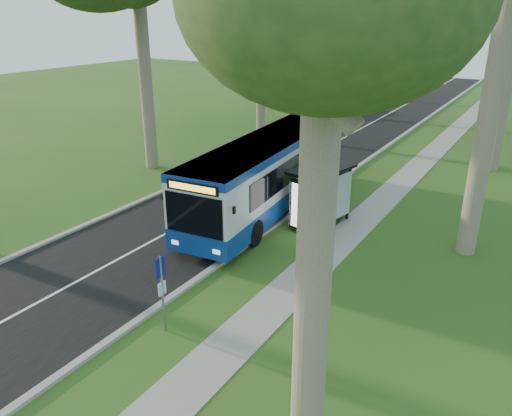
{
  "coord_description": "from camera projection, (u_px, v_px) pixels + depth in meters",
  "views": [
    {
      "loc": [
        9.64,
        -13.07,
        8.8
      ],
      "look_at": [
        0.28,
        2.22,
        1.6
      ],
      "focal_mm": 35.0,
      "sensor_mm": 36.0,
      "label": 1
    }
  ],
  "objects": [
    {
      "name": "ground",
      "position": [
        218.0,
        266.0,
        18.29
      ],
      "size": [
        120.0,
        120.0,
        0.0
      ],
      "primitive_type": "plane",
      "color": "#2C5019",
      "rests_on": "ground"
    },
    {
      "name": "road",
      "position": [
        271.0,
        177.0,
        27.9
      ],
      "size": [
        7.0,
        100.0,
        0.02
      ],
      "primitive_type": "cube",
      "color": "black",
      "rests_on": "ground"
    },
    {
      "name": "kerb_east",
      "position": [
        329.0,
        187.0,
        26.18
      ],
      "size": [
        0.25,
        100.0,
        0.12
      ],
      "primitive_type": "cube",
      "color": "#9E9B93",
      "rests_on": "ground"
    },
    {
      "name": "kerb_west",
      "position": [
        220.0,
        167.0,
        29.58
      ],
      "size": [
        0.25,
        100.0,
        0.12
      ],
      "primitive_type": "cube",
      "color": "#9E9B93",
      "rests_on": "ground"
    },
    {
      "name": "centre_line",
      "position": [
        271.0,
        177.0,
        27.89
      ],
      "size": [
        0.12,
        100.0,
        0.0
      ],
      "primitive_type": "cube",
      "color": "white",
      "rests_on": "road"
    },
    {
      "name": "footpath",
      "position": [
        385.0,
        199.0,
        24.75
      ],
      "size": [
        1.5,
        100.0,
        0.02
      ],
      "primitive_type": "cube",
      "color": "gray",
      "rests_on": "ground"
    },
    {
      "name": "bus",
      "position": [
        268.0,
        173.0,
        22.95
      ],
      "size": [
        3.77,
        12.79,
        3.34
      ],
      "rotation": [
        0.0,
        0.0,
        0.09
      ],
      "color": "silver",
      "rests_on": "ground"
    },
    {
      "name": "bus_stop_sign",
      "position": [
        162.0,
        285.0,
        14.08
      ],
      "size": [
        0.08,
        0.34,
        2.43
      ],
      "rotation": [
        0.0,
        0.0,
        0.01
      ],
      "color": "gray",
      "rests_on": "ground"
    },
    {
      "name": "bus_shelter",
      "position": [
        320.0,
        188.0,
        20.84
      ],
      "size": [
        2.19,
        3.25,
        2.56
      ],
      "rotation": [
        0.0,
        0.0,
        -0.21
      ],
      "color": "black",
      "rests_on": "ground"
    },
    {
      "name": "litter_bin",
      "position": [
        332.0,
        199.0,
        23.27
      ],
      "size": [
        0.59,
        0.59,
        1.03
      ],
      "rotation": [
        0.0,
        0.0,
        -0.07
      ],
      "color": "black",
      "rests_on": "ground"
    },
    {
      "name": "car_white",
      "position": [
        323.0,
        106.0,
        43.96
      ],
      "size": [
        3.08,
        4.87,
        1.54
      ],
      "primitive_type": "imported",
      "rotation": [
        0.0,
        0.0,
        -0.3
      ],
      "color": "silver",
      "rests_on": "ground"
    },
    {
      "name": "car_silver",
      "position": [
        330.0,
        101.0,
        46.35
      ],
      "size": [
        2.49,
        4.74,
        1.49
      ],
      "primitive_type": "imported",
      "rotation": [
        0.0,
        0.0,
        -0.21
      ],
      "color": "#B5B8BE",
      "rests_on": "ground"
    }
  ]
}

